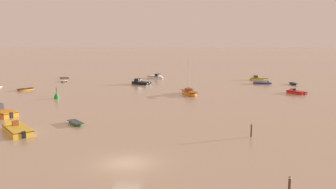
# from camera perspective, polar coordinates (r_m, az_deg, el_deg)

# --- Properties ---
(ground_plane) EXTENTS (800.00, 800.00, 0.00)m
(ground_plane) POSITION_cam_1_polar(r_m,az_deg,el_deg) (33.01, -6.49, -10.69)
(ground_plane) COLOR tan
(motorboat_moored_0) EXTENTS (3.73, 4.73, 1.57)m
(motorboat_moored_0) POSITION_cam_1_polar(r_m,az_deg,el_deg) (77.20, 19.23, 0.34)
(motorboat_moored_0) COLOR red
(motorboat_moored_0) RESTS_ON ground
(motorboat_moored_1) EXTENTS (4.61, 2.34, 1.67)m
(motorboat_moored_1) POSITION_cam_1_polar(r_m,az_deg,el_deg) (91.16, 14.94, 1.80)
(motorboat_moored_1) COLOR navy
(motorboat_moored_1) RESTS_ON ground
(rowboat_moored_0) EXTENTS (1.51, 3.05, 0.46)m
(rowboat_moored_0) POSITION_cam_1_polar(r_m,az_deg,el_deg) (95.91, -16.04, 2.01)
(rowboat_moored_0) COLOR black
(rowboat_moored_0) RESTS_ON ground
(motorboat_moored_2) EXTENTS (5.54, 4.49, 2.05)m
(motorboat_moored_2) POSITION_cam_1_polar(r_m,az_deg,el_deg) (87.71, -4.62, 1.84)
(motorboat_moored_2) COLOR black
(motorboat_moored_2) RESTS_ON ground
(motorboat_moored_3) EXTENTS (5.60, 6.38, 2.18)m
(motorboat_moored_3) POSITION_cam_1_polar(r_m,az_deg,el_deg) (46.81, -22.90, -5.08)
(motorboat_moored_3) COLOR gold
(motorboat_moored_3) RESTS_ON ground
(rowboat_moored_3) EXTENTS (3.51, 3.70, 0.60)m
(rowboat_moored_3) POSITION_cam_1_polar(r_m,az_deg,el_deg) (82.77, -21.53, 0.72)
(rowboat_moored_3) COLOR orange
(rowboat_moored_3) RESTS_ON ground
(rowboat_moored_4) EXTENTS (1.25, 3.64, 0.57)m
(rowboat_moored_4) POSITION_cam_1_polar(r_m,az_deg,el_deg) (91.82, 19.10, 1.59)
(rowboat_moored_4) COLOR black
(rowboat_moored_4) RESTS_ON ground
(motorboat_moored_4) EXTENTS (4.90, 1.85, 1.82)m
(motorboat_moored_4) POSITION_cam_1_polar(r_m,az_deg,el_deg) (98.99, 13.75, 2.39)
(motorboat_moored_4) COLOR gold
(motorboat_moored_4) RESTS_ON ground
(rowboat_moored_5) EXTENTS (2.96, 3.40, 0.53)m
(rowboat_moored_5) POSITION_cam_1_polar(r_m,az_deg,el_deg) (48.33, -14.38, -4.41)
(rowboat_moored_5) COLOR #23602D
(rowboat_moored_5) RESTS_ON ground
(sailboat_moored_0) EXTENTS (3.84, 6.83, 7.31)m
(sailboat_moored_0) POSITION_cam_1_polar(r_m,az_deg,el_deg) (71.47, 3.35, 0.25)
(sailboat_moored_0) COLOR orange
(sailboat_moored_0) RESTS_ON ground
(rowboat_moored_6) EXTENTS (2.90, 1.07, 0.45)m
(rowboat_moored_6) POSITION_cam_1_polar(r_m,az_deg,el_deg) (104.00, -15.95, 2.52)
(rowboat_moored_6) COLOR gray
(rowboat_moored_6) RESTS_ON ground
(motorboat_moored_6) EXTENTS (5.07, 4.85, 1.98)m
(motorboat_moored_6) POSITION_cam_1_polar(r_m,az_deg,el_deg) (99.68, -1.71, 2.70)
(motorboat_moored_6) COLOR white
(motorboat_moored_6) RESTS_ON ground
(channel_buoy) EXTENTS (0.90, 0.90, 2.30)m
(channel_buoy) POSITION_cam_1_polar(r_m,az_deg,el_deg) (69.54, -17.15, -0.25)
(channel_buoy) COLOR #198C2D
(channel_buoy) RESTS_ON ground
(mooring_post_near) EXTENTS (0.22, 0.22, 1.85)m
(mooring_post_near) POSITION_cam_1_polar(r_m,az_deg,el_deg) (26.95, 18.56, -13.92)
(mooring_post_near) COLOR #503323
(mooring_post_near) RESTS_ON ground
(mooring_post_left) EXTENTS (0.22, 0.22, 1.69)m
(mooring_post_left) POSITION_cam_1_polar(r_m,az_deg,el_deg) (41.92, 12.99, -5.57)
(mooring_post_left) COLOR #4E3323
(mooring_post_left) RESTS_ON ground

